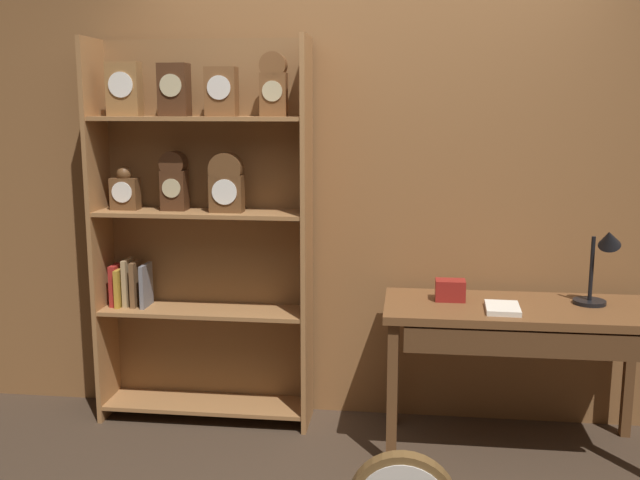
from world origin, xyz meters
name	(u,v)px	position (x,y,z in m)	size (l,w,h in m)	color
back_wood_panel	(369,186)	(0.00, 1.29, 1.30)	(4.80, 0.05, 2.60)	brown
bookshelf	(199,218)	(-0.91, 1.11, 1.13)	(1.17, 0.30, 2.08)	#9E6B3D
workbench	(519,326)	(0.77, 0.87, 0.67)	(1.33, 0.57, 0.76)	brown
desk_lamp	(601,261)	(1.16, 0.94, 0.99)	(0.21, 0.21, 0.41)	black
toolbox_small	(450,290)	(0.44, 0.95, 0.81)	(0.15, 0.10, 0.11)	maroon
open_repair_manual	(503,308)	(0.68, 0.79, 0.77)	(0.16, 0.22, 0.03)	silver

